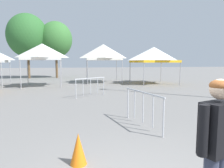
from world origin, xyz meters
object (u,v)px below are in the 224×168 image
canopy_tent_center (154,55)px  person_foreground (217,144)px  canopy_tent_far_left (103,52)px  crowd_barrier_by_lift (91,84)px  tree_behind_tents_center (56,40)px  crowd_barrier_mid_lot (143,102)px  tree_behind_tents_left (27,36)px  canopy_tent_behind_right (42,52)px  traffic_cone_lot_center (78,149)px

canopy_tent_center → person_foreground: (-5.91, -15.08, -1.58)m
canopy_tent_far_left → crowd_barrier_by_lift: (-2.03, -7.48, -2.12)m
tree_behind_tents_center → crowd_barrier_mid_lot: bearing=-79.8°
person_foreground → crowd_barrier_mid_lot: person_foreground is taller
tree_behind_tents_left → canopy_tent_center: bearing=-35.5°
tree_behind_tents_center → crowd_barrier_mid_lot: (3.65, -20.24, -3.97)m
canopy_tent_behind_right → tree_behind_tents_left: tree_behind_tents_left is taller
crowd_barrier_by_lift → traffic_cone_lot_center: crowd_barrier_by_lift is taller
canopy_tent_far_left → person_foreground: size_ratio=2.04×
canopy_tent_center → tree_behind_tents_left: size_ratio=0.48×
crowd_barrier_by_lift → traffic_cone_lot_center: bearing=-97.9°
tree_behind_tents_left → traffic_cone_lot_center: 23.03m
canopy_tent_center → crowd_barrier_by_lift: bearing=-138.0°
tree_behind_tents_left → canopy_tent_behind_right: bearing=-73.2°
canopy_tent_far_left → crowd_barrier_mid_lot: canopy_tent_far_left is taller
canopy_tent_center → person_foreground: bearing=-111.4°
tree_behind_tents_center → canopy_tent_far_left: bearing=-56.7°
canopy_tent_behind_right → crowd_barrier_mid_lot: (4.22, -11.24, -2.02)m
traffic_cone_lot_center → crowd_barrier_mid_lot: bearing=43.0°
canopy_tent_far_left → canopy_tent_center: canopy_tent_far_left is taller
person_foreground → traffic_cone_lot_center: 2.47m
tree_behind_tents_left → traffic_cone_lot_center: size_ratio=12.42×
canopy_tent_far_left → tree_behind_tents_center: size_ratio=0.52×
crowd_barrier_mid_lot → person_foreground: bearing=-98.4°
person_foreground → crowd_barrier_by_lift: 9.37m
person_foreground → canopy_tent_far_left: bearing=84.6°
canopy_tent_behind_right → crowd_barrier_mid_lot: size_ratio=1.65×
canopy_tent_behind_right → tree_behind_tents_left: bearing=106.8°
canopy_tent_far_left → traffic_cone_lot_center: bearing=-101.6°
canopy_tent_behind_right → canopy_tent_far_left: bearing=19.4°
canopy_tent_center → crowd_barrier_mid_lot: (-5.36, -11.34, -1.86)m
canopy_tent_center → tree_behind_tents_left: (-12.26, 8.75, 2.47)m
canopy_tent_behind_right → tree_behind_tents_center: (0.57, 8.99, 1.95)m
canopy_tent_behind_right → canopy_tent_far_left: size_ratio=0.94×
person_foreground → tree_behind_tents_center: size_ratio=0.26×
crowd_barrier_mid_lot → traffic_cone_lot_center: crowd_barrier_mid_lot is taller
tree_behind_tents_left → crowd_barrier_by_lift: (5.90, -14.47, -4.33)m
person_foreground → crowd_barrier_mid_lot: 3.79m
canopy_tent_behind_right → canopy_tent_far_left: 5.57m
tree_behind_tents_center → traffic_cone_lot_center: bearing=-85.8°
crowd_barrier_mid_lot → canopy_tent_behind_right: bearing=110.6°
crowd_barrier_by_lift → traffic_cone_lot_center: size_ratio=2.92×
canopy_tent_behind_right → person_foreground: (3.67, -14.98, -1.74)m
crowd_barrier_mid_lot → traffic_cone_lot_center: size_ratio=3.36×
person_foreground → tree_behind_tents_left: (-6.35, 23.83, 4.05)m
canopy_tent_center → tree_behind_tents_left: bearing=144.5°
canopy_tent_behind_right → canopy_tent_center: (9.59, 0.10, -0.16)m
canopy_tent_behind_right → person_foreground: bearing=-76.2°
tree_behind_tents_center → canopy_tent_center: bearing=-44.6°
canopy_tent_behind_right → canopy_tent_center: 9.59m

